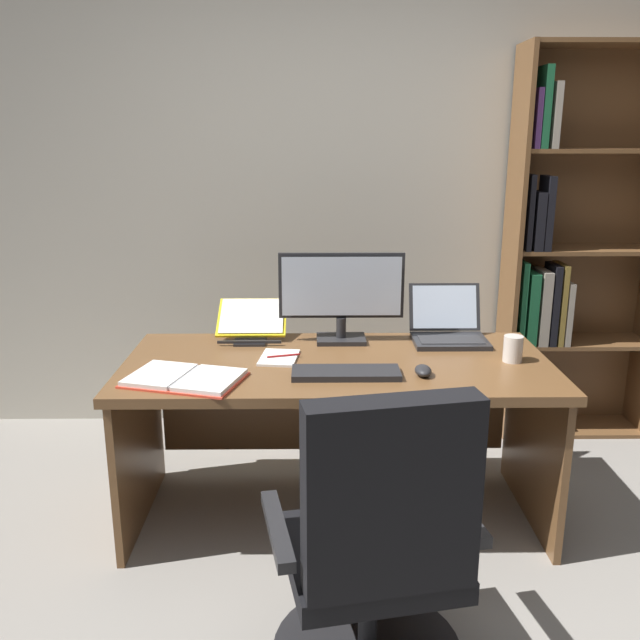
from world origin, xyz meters
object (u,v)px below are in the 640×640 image
object	(u,v)px
desk	(336,396)
monitor	(341,296)
open_binder	(185,378)
notepad	(279,358)
pen	(284,356)
laptop	(448,329)
coffee_mug	(513,349)
computer_mouse	(423,371)
bookshelf	(566,261)
office_chair	(377,564)
keyboard	(346,373)
reading_stand_with_book	(252,320)

from	to	relation	value
desk	monitor	distance (m)	0.44
monitor	open_binder	distance (m)	0.82
notepad	pen	bearing A→B (deg)	0.00
laptop	coffee_mug	size ratio (longest dim) A/B	3.03
desk	laptop	distance (m)	0.60
computer_mouse	bookshelf	bearing A→B (deg)	49.19
desk	computer_mouse	bearing A→B (deg)	-38.17
office_chair	pen	bearing A→B (deg)	96.67
desk	keyboard	bearing A→B (deg)	-83.96
open_binder	coffee_mug	size ratio (longest dim) A/B	4.45
office_chair	desk	bearing A→B (deg)	83.86
reading_stand_with_book	coffee_mug	size ratio (longest dim) A/B	2.90
coffee_mug	laptop	bearing A→B (deg)	124.68
office_chair	notepad	size ratio (longest dim) A/B	4.62
desk	notepad	distance (m)	0.31
monitor	reading_stand_with_book	distance (m)	0.44
desk	bookshelf	xyz separation A→B (m)	(1.25, 0.82, 0.44)
office_chair	monitor	distance (m)	1.33
keyboard	pen	size ratio (longest dim) A/B	3.00
keyboard	computer_mouse	size ratio (longest dim) A/B	4.04
laptop	open_binder	distance (m)	1.22
computer_mouse	pen	bearing A→B (deg)	159.12
monitor	open_binder	xyz separation A→B (m)	(-0.62, -0.51, -0.20)
open_binder	pen	size ratio (longest dim) A/B	3.46
keyboard	computer_mouse	xyz separation A→B (m)	(0.30, 0.00, 0.01)
bookshelf	pen	distance (m)	1.73
computer_mouse	office_chair	bearing A→B (deg)	-107.74
reading_stand_with_book	open_binder	bearing A→B (deg)	-109.55
keyboard	notepad	distance (m)	0.34
laptop	notepad	xyz separation A→B (m)	(-0.76, -0.26, -0.05)
keyboard	bookshelf	bearing A→B (deg)	41.18
keyboard	coffee_mug	bearing A→B (deg)	13.43
desk	keyboard	size ratio (longest dim) A/B	4.20
laptop	open_binder	world-z (taller)	laptop
office_chair	reading_stand_with_book	world-z (taller)	office_chair
office_chair	monitor	size ratio (longest dim) A/B	1.74
bookshelf	laptop	distance (m)	0.98
computer_mouse	coffee_mug	xyz separation A→B (m)	(0.40, 0.17, 0.03)
laptop	pen	distance (m)	0.78
computer_mouse	coffee_mug	size ratio (longest dim) A/B	0.96
desk	bookshelf	bearing A→B (deg)	33.06
desk	keyboard	distance (m)	0.33
keyboard	open_binder	size ratio (longest dim) A/B	0.87
keyboard	notepad	xyz separation A→B (m)	(-0.27, 0.21, -0.01)
laptop	notepad	bearing A→B (deg)	-161.21
bookshelf	open_binder	world-z (taller)	bookshelf
open_binder	pen	bearing A→B (deg)	51.26
desk	pen	distance (m)	0.30
office_chair	pen	xyz separation A→B (m)	(-0.31, 0.97, 0.32)
bookshelf	coffee_mug	bearing A→B (deg)	-120.37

